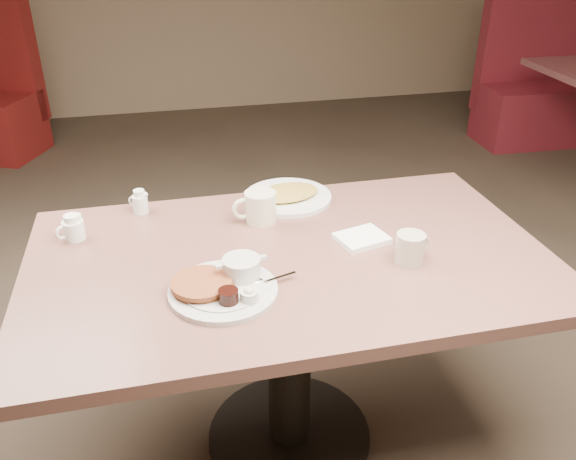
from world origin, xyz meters
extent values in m
cube|color=#4C3F33|center=(0.00, 0.00, -0.01)|extent=(7.00, 8.00, 0.02)
cube|color=#84564C|center=(0.00, 0.00, 0.73)|extent=(1.50, 0.90, 0.04)
cylinder|color=black|center=(0.00, 0.00, 0.38)|extent=(0.14, 0.14, 0.69)
cylinder|color=black|center=(0.00, 0.00, 0.01)|extent=(0.56, 0.56, 0.03)
cylinder|color=beige|center=(-0.21, -0.15, 0.76)|extent=(0.33, 0.33, 0.01)
cylinder|color=beige|center=(-0.21, -0.15, 0.77)|extent=(0.25, 0.25, 0.00)
cylinder|color=brown|center=(-0.26, -0.14, 0.77)|extent=(0.19, 0.19, 0.01)
cylinder|color=brown|center=(-0.27, -0.14, 0.78)|extent=(0.18, 0.18, 0.01)
cylinder|color=beige|center=(-0.16, -0.11, 0.79)|extent=(0.12, 0.12, 0.05)
cube|color=beige|center=(-0.22, -0.12, 0.81)|extent=(0.02, 0.02, 0.01)
cube|color=beige|center=(-0.10, -0.10, 0.81)|extent=(0.02, 0.02, 0.01)
ellipsoid|color=silver|center=(-0.17, -0.10, 0.81)|extent=(0.05, 0.05, 0.03)
ellipsoid|color=silver|center=(-0.14, -0.11, 0.81)|extent=(0.05, 0.05, 0.02)
cylinder|color=black|center=(-0.21, -0.22, 0.78)|extent=(0.06, 0.06, 0.04)
cylinder|color=beige|center=(-0.16, -0.22, 0.78)|extent=(0.05, 0.05, 0.03)
ellipsoid|color=beige|center=(-0.16, -0.22, 0.79)|extent=(0.03, 0.03, 0.02)
cube|color=#B7B8BB|center=(-0.07, -0.14, 0.77)|extent=(0.11, 0.04, 0.00)
ellipsoid|color=#B7B8BB|center=(-0.12, -0.14, 0.77)|extent=(0.04, 0.03, 0.01)
cylinder|color=beige|center=(0.32, -0.12, 0.80)|extent=(0.10, 0.10, 0.09)
cylinder|color=black|center=(0.32, -0.12, 0.83)|extent=(0.08, 0.08, 0.01)
torus|color=beige|center=(0.36, -0.10, 0.80)|extent=(0.06, 0.03, 0.06)
cube|color=white|center=(0.23, 0.03, 0.76)|extent=(0.17, 0.15, 0.02)
cylinder|color=#EBE9CC|center=(-0.04, 0.23, 0.80)|extent=(0.10, 0.10, 0.10)
torus|color=#EBE9CC|center=(-0.10, 0.22, 0.80)|extent=(0.07, 0.02, 0.07)
cylinder|color=white|center=(-0.61, 0.24, 0.78)|extent=(0.07, 0.07, 0.06)
cylinder|color=white|center=(-0.61, 0.24, 0.82)|extent=(0.05, 0.05, 0.02)
cone|color=white|center=(-0.59, 0.25, 0.82)|extent=(0.03, 0.03, 0.02)
torus|color=white|center=(-0.64, 0.22, 0.79)|extent=(0.04, 0.03, 0.05)
cylinder|color=white|center=(-0.42, 0.38, 0.78)|extent=(0.05, 0.05, 0.06)
cylinder|color=white|center=(-0.42, 0.38, 0.82)|extent=(0.04, 0.04, 0.02)
cone|color=white|center=(-0.40, 0.36, 0.82)|extent=(0.02, 0.03, 0.02)
torus|color=white|center=(-0.44, 0.39, 0.79)|extent=(0.03, 0.03, 0.04)
cylinder|color=silver|center=(0.08, 0.36, 0.76)|extent=(0.37, 0.37, 0.01)
ellipsoid|color=#B59A3C|center=(0.08, 0.36, 0.78)|extent=(0.25, 0.20, 0.02)
cube|color=maroon|center=(2.76, 2.50, 0.23)|extent=(1.24, 0.51, 0.45)
cube|color=maroon|center=(2.76, 2.71, 0.67)|extent=(1.23, 0.17, 0.90)
camera|label=1|loc=(-0.34, -1.42, 1.63)|focal=36.66mm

